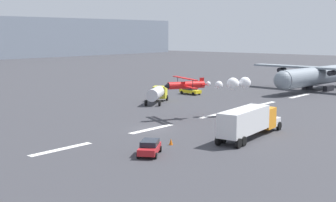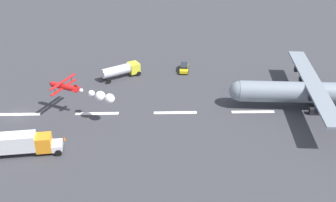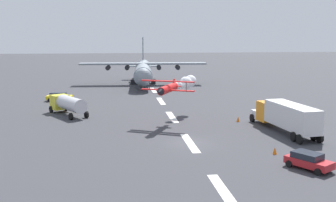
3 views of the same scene
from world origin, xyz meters
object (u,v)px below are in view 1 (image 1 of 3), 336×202
at_px(traffic_cone_near, 171,142).
at_px(followme_car_yellow, 150,147).
at_px(airport_staff_sedan, 190,90).
at_px(stunt_biplane_red, 218,84).
at_px(cargo_transport_plane, 314,76).
at_px(traffic_cone_far, 250,123).
at_px(semi_truck_orange, 249,121).
at_px(fuel_tanker_truck, 157,93).

bearing_deg(traffic_cone_near, followme_car_yellow, -166.20).
bearing_deg(airport_staff_sedan, stunt_biplane_red, -133.25).
height_order(cargo_transport_plane, traffic_cone_far, cargo_transport_plane).
distance_m(cargo_transport_plane, semi_truck_orange, 52.02).
relative_size(cargo_transport_plane, traffic_cone_far, 40.54).
height_order(traffic_cone_near, traffic_cone_far, same).
xyz_separation_m(cargo_transport_plane, semi_truck_orange, (-50.07, -14.05, -1.24)).
relative_size(fuel_tanker_truck, airport_staff_sedan, 1.80).
height_order(airport_staff_sedan, traffic_cone_near, airport_staff_sedan).
xyz_separation_m(semi_truck_orange, traffic_cone_near, (-8.79, 4.79, -1.73)).
xyz_separation_m(stunt_biplane_red, semi_truck_orange, (-10.03, -11.46, -2.82)).
height_order(followme_car_yellow, airport_staff_sedan, same).
distance_m(cargo_transport_plane, airport_staff_sedan, 27.63).
bearing_deg(fuel_tanker_truck, followme_car_yellow, -139.39).
bearing_deg(airport_staff_sedan, traffic_cone_far, -128.73).
xyz_separation_m(stunt_biplane_red, fuel_tanker_truck, (4.51, 16.29, -3.19)).
distance_m(stunt_biplane_red, airport_staff_sedan, 26.90).
xyz_separation_m(fuel_tanker_truck, traffic_cone_near, (-23.33, -22.95, -1.36)).
bearing_deg(traffic_cone_near, cargo_transport_plane, 8.94).
height_order(followme_car_yellow, traffic_cone_near, followme_car_yellow).
distance_m(cargo_transport_plane, traffic_cone_far, 44.68).
height_order(stunt_biplane_red, fuel_tanker_truck, stunt_biplane_red).
relative_size(followme_car_yellow, airport_staff_sedan, 0.94).
xyz_separation_m(airport_staff_sedan, traffic_cone_near, (-37.04, -26.03, -0.44)).
distance_m(airport_staff_sedan, traffic_cone_far, 34.52).
relative_size(fuel_tanker_truck, traffic_cone_far, 11.35).
bearing_deg(followme_car_yellow, fuel_tanker_truck, 40.61).
bearing_deg(traffic_cone_near, fuel_tanker_truck, 44.53).
bearing_deg(airport_staff_sedan, cargo_transport_plane, -37.55).
bearing_deg(airport_staff_sedan, followme_car_yellow, -146.98).
bearing_deg(semi_truck_orange, traffic_cone_near, 151.39).
height_order(fuel_tanker_truck, traffic_cone_near, fuel_tanker_truck).
xyz_separation_m(cargo_transport_plane, followme_car_yellow, (-63.68, -10.44, -2.54)).
height_order(semi_truck_orange, fuel_tanker_truck, semi_truck_orange).
distance_m(semi_truck_orange, airport_staff_sedan, 41.83).
relative_size(cargo_transport_plane, semi_truck_orange, 2.28).
bearing_deg(stunt_biplane_red, cargo_transport_plane, 3.71).
xyz_separation_m(stunt_biplane_red, traffic_cone_near, (-18.82, -6.66, -4.55)).
relative_size(stunt_biplane_red, fuel_tanker_truck, 1.52).
distance_m(fuel_tanker_truck, followme_car_yellow, 37.09).
xyz_separation_m(semi_truck_orange, traffic_cone_far, (6.66, 3.90, -1.73)).
xyz_separation_m(airport_staff_sedan, traffic_cone_far, (-21.60, -26.92, -0.44)).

